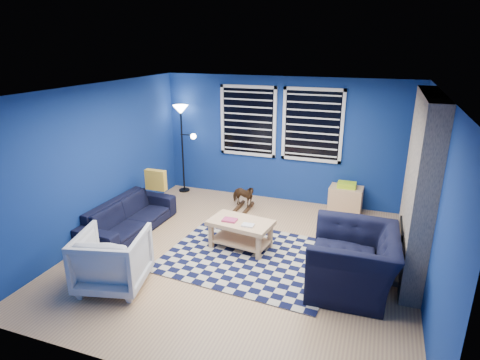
# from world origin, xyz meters

# --- Properties ---
(floor) EXTENTS (5.00, 5.00, 0.00)m
(floor) POSITION_xyz_m (0.00, 0.00, 0.00)
(floor) COLOR tan
(floor) RESTS_ON ground
(ceiling) EXTENTS (5.00, 5.00, 0.00)m
(ceiling) POSITION_xyz_m (0.00, 0.00, 2.50)
(ceiling) COLOR white
(ceiling) RESTS_ON wall_back
(wall_back) EXTENTS (5.00, 0.00, 5.00)m
(wall_back) POSITION_xyz_m (0.00, 2.50, 1.25)
(wall_back) COLOR navy
(wall_back) RESTS_ON floor
(wall_left) EXTENTS (0.00, 5.00, 5.00)m
(wall_left) POSITION_xyz_m (-2.50, 0.00, 1.25)
(wall_left) COLOR navy
(wall_left) RESTS_ON floor
(wall_right) EXTENTS (0.00, 5.00, 5.00)m
(wall_right) POSITION_xyz_m (2.50, 0.00, 1.25)
(wall_right) COLOR navy
(wall_right) RESTS_ON floor
(fireplace) EXTENTS (0.65, 2.00, 2.50)m
(fireplace) POSITION_xyz_m (2.36, 0.50, 1.20)
(fireplace) COLOR gray
(fireplace) RESTS_ON floor
(window_left) EXTENTS (1.17, 0.06, 1.42)m
(window_left) POSITION_xyz_m (-0.75, 2.46, 1.60)
(window_left) COLOR black
(window_left) RESTS_ON wall_back
(window_right) EXTENTS (1.17, 0.06, 1.42)m
(window_right) POSITION_xyz_m (0.55, 2.46, 1.60)
(window_right) COLOR black
(window_right) RESTS_ON wall_back
(tv) EXTENTS (0.07, 1.00, 0.58)m
(tv) POSITION_xyz_m (2.45, 2.00, 1.40)
(tv) COLOR black
(tv) RESTS_ON wall_right
(rug) EXTENTS (2.65, 2.19, 0.02)m
(rug) POSITION_xyz_m (0.14, -0.00, 0.01)
(rug) COLOR black
(rug) RESTS_ON floor
(sofa) EXTENTS (1.93, 0.81, 0.56)m
(sofa) POSITION_xyz_m (-2.10, 0.12, 0.28)
(sofa) COLOR black
(sofa) RESTS_ON floor
(armchair_big) EXTENTS (1.29, 1.14, 0.81)m
(armchair_big) POSITION_xyz_m (1.64, -0.31, 0.41)
(armchair_big) COLOR black
(armchair_big) RESTS_ON floor
(armchair_bent) EXTENTS (1.03, 1.04, 0.79)m
(armchair_bent) POSITION_xyz_m (-1.35, -1.32, 0.39)
(armchair_bent) COLOR gray
(armchair_bent) RESTS_ON floor
(rocking_horse) EXTENTS (0.35, 0.57, 0.44)m
(rocking_horse) POSITION_xyz_m (-0.58, 1.69, 0.29)
(rocking_horse) COLOR #432915
(rocking_horse) RESTS_ON floor
(coffee_table) EXTENTS (1.04, 0.69, 0.49)m
(coffee_table) POSITION_xyz_m (-0.11, 0.22, 0.34)
(coffee_table) COLOR #DEAF7D
(coffee_table) RESTS_ON rug
(cabinet) EXTENTS (0.63, 0.43, 0.60)m
(cabinet) POSITION_xyz_m (1.30, 2.25, 0.26)
(cabinet) COLOR #DEAF7D
(cabinet) RESTS_ON floor
(floor_lamp) EXTENTS (0.51, 0.31, 1.88)m
(floor_lamp) POSITION_xyz_m (-2.13, 2.25, 1.54)
(floor_lamp) COLOR black
(floor_lamp) RESTS_ON floor
(throw_pillow) EXTENTS (0.39, 0.12, 0.37)m
(throw_pillow) POSITION_xyz_m (-1.95, 0.81, 0.74)
(throw_pillow) COLOR gold
(throw_pillow) RESTS_ON sofa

